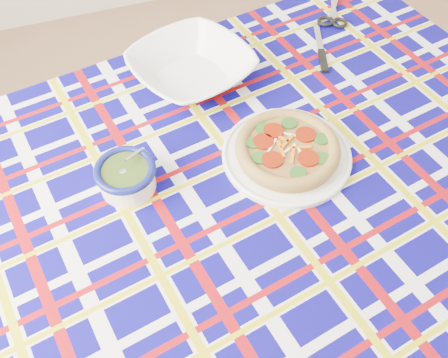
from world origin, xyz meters
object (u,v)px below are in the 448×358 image
object	(u,v)px
dining_table	(220,208)
pesto_bowl	(126,175)
main_focaccia_plate	(287,149)
serving_bowl	(192,68)

from	to	relation	value
dining_table	pesto_bowl	xyz separation A→B (m)	(-0.20, 0.07, 0.13)
main_focaccia_plate	dining_table	bearing A→B (deg)	-170.34
main_focaccia_plate	serving_bowl	xyz separation A→B (m)	(-0.13, 0.35, 0.01)
main_focaccia_plate	serving_bowl	distance (m)	0.37
dining_table	main_focaccia_plate	world-z (taller)	main_focaccia_plate
dining_table	pesto_bowl	size ratio (longest dim) A/B	13.79
pesto_bowl	serving_bowl	distance (m)	0.40
main_focaccia_plate	pesto_bowl	world-z (taller)	pesto_bowl
serving_bowl	main_focaccia_plate	bearing A→B (deg)	-70.05
dining_table	serving_bowl	xyz separation A→B (m)	(0.05, 0.38, 0.12)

